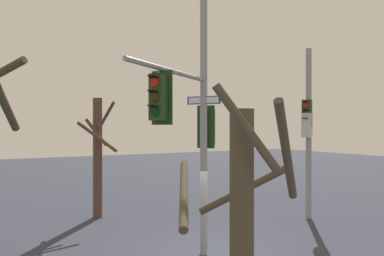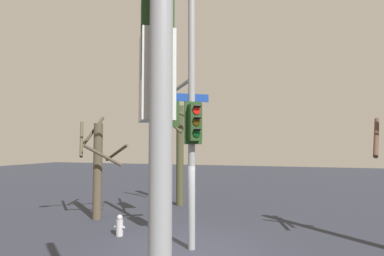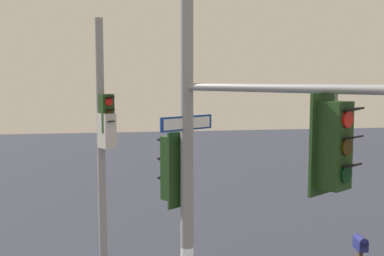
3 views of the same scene
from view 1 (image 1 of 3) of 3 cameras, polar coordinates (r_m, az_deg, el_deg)
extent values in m
plane|color=#2E313E|center=(12.09, 2.60, -18.24)|extent=(80.00, 80.00, 0.00)
cylinder|color=gray|center=(11.42, 1.76, 1.52)|extent=(0.22, 0.22, 8.18)
cylinder|color=gray|center=(9.69, -3.04, 8.47)|extent=(2.40, 3.39, 0.12)
cube|color=#1E3D19|center=(9.03, -5.07, 4.61)|extent=(0.47, 0.45, 1.10)
cube|color=#1E3D19|center=(9.18, -4.51, 4.54)|extent=(0.49, 0.34, 1.30)
cylinder|color=red|center=(8.93, -5.62, 6.86)|extent=(0.20, 0.15, 0.22)
cube|color=black|center=(8.88, -5.88, 7.68)|extent=(0.26, 0.25, 0.06)
cylinder|color=#352504|center=(8.89, -5.62, 4.68)|extent=(0.20, 0.15, 0.22)
cube|color=black|center=(8.84, -5.88, 5.49)|extent=(0.26, 0.25, 0.06)
cylinder|color=black|center=(8.87, -5.62, 2.49)|extent=(0.20, 0.15, 0.22)
cube|color=black|center=(8.82, -5.88, 3.29)|extent=(0.26, 0.25, 0.06)
cylinder|color=gray|center=(9.10, -5.07, 8.54)|extent=(0.04, 0.04, 0.15)
cube|color=#1E3D19|center=(11.72, 2.40, 0.18)|extent=(0.47, 0.45, 1.10)
cube|color=#1E3D19|center=(11.56, 2.09, 0.18)|extent=(0.48, 0.36, 1.30)
cylinder|color=red|center=(11.87, 2.70, 1.82)|extent=(0.20, 0.15, 0.22)
cube|color=black|center=(11.95, 2.83, 2.38)|extent=(0.26, 0.25, 0.06)
cylinder|color=#352504|center=(11.87, 2.70, 0.18)|extent=(0.20, 0.15, 0.22)
cube|color=black|center=(11.94, 2.83, 0.75)|extent=(0.26, 0.25, 0.06)
cylinder|color=black|center=(11.87, 2.70, -1.47)|extent=(0.20, 0.15, 0.22)
cube|color=black|center=(11.94, 2.83, -0.88)|extent=(0.26, 0.25, 0.06)
cube|color=navy|center=(11.44, 1.76, 4.18)|extent=(0.95, 0.61, 0.24)
cube|color=white|center=(11.42, 1.72, 4.19)|extent=(0.85, 0.54, 0.18)
cylinder|color=gray|center=(16.61, 17.07, -0.78)|extent=(0.24, 0.24, 7.09)
cube|color=silver|center=(16.27, 16.83, 0.40)|extent=(0.55, 0.58, 1.00)
cube|color=#1E3D19|center=(16.29, 16.83, 2.14)|extent=(0.46, 0.44, 1.10)
cylinder|color=red|center=(16.15, 16.69, 3.36)|extent=(0.21, 0.13, 0.22)
cube|color=black|center=(16.08, 16.62, 3.80)|extent=(0.26, 0.24, 0.06)
cylinder|color=#352504|center=(16.13, 16.68, 2.16)|extent=(0.21, 0.13, 0.22)
cube|color=black|center=(16.06, 16.62, 2.59)|extent=(0.26, 0.24, 0.06)
cylinder|color=black|center=(16.12, 16.68, 0.95)|extent=(0.21, 0.13, 0.22)
cube|color=black|center=(16.05, 16.62, 1.38)|extent=(0.26, 0.24, 0.06)
cylinder|color=#424228|center=(6.81, -26.78, 4.51)|extent=(1.53, 0.73, 1.19)
cylinder|color=#4D4332|center=(6.19, 7.47, -16.46)|extent=(0.38, 0.38, 4.10)
cylinder|color=#4D4332|center=(6.79, 7.77, -9.13)|extent=(1.13, 1.31, 0.95)
cylinder|color=#4D4332|center=(5.80, 13.96, -3.69)|extent=(0.98, 1.24, 1.57)
cylinder|color=#4D4332|center=(5.96, -1.21, -9.58)|extent=(1.67, 1.01, 0.82)
cylinder|color=#4D4332|center=(5.50, 8.13, 0.05)|extent=(0.60, 0.93, 1.29)
cylinder|color=brown|center=(16.57, -13.96, -4.33)|extent=(0.38, 0.38, 5.04)
cylinder|color=brown|center=(16.88, -12.81, 1.65)|extent=(1.00, 0.64, 1.35)
cylinder|color=brown|center=(16.12, -14.16, -0.62)|extent=(0.50, 0.90, 1.15)
cylinder|color=brown|center=(15.76, -13.98, -1.34)|extent=(0.59, 1.59, 1.29)
camera|label=2|loc=(19.54, 20.09, -1.90)|focal=28.50mm
camera|label=3|loc=(11.07, -38.47, 8.01)|focal=43.70mm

